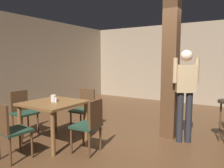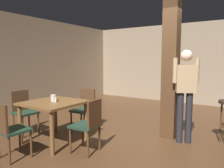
{
  "view_description": "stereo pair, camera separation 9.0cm",
  "coord_description": "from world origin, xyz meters",
  "px_view_note": "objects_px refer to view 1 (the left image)",
  "views": [
    {
      "loc": [
        1.57,
        -3.43,
        1.55
      ],
      "look_at": [
        -0.75,
        0.28,
        1.06
      ],
      "focal_mm": 35.0,
      "sensor_mm": 36.0,
      "label": 1
    },
    {
      "loc": [
        1.65,
        -3.38,
        1.55
      ],
      "look_at": [
        -0.75,
        0.28,
        1.06
      ],
      "focal_mm": 35.0,
      "sensor_mm": 36.0,
      "label": 2
    }
  ],
  "objects_px": {
    "chair_north": "(84,107)",
    "chair_east": "(90,123)",
    "napkin_cup": "(53,98)",
    "chair_west": "(23,110)",
    "chair_south": "(10,128)",
    "dining_table": "(54,108)",
    "standing_person": "(185,89)",
    "salt_shaker": "(56,100)"
  },
  "relations": [
    {
      "from": "chair_south",
      "to": "napkin_cup",
      "type": "bearing_deg",
      "value": 90.71
    },
    {
      "from": "dining_table",
      "to": "chair_west",
      "type": "distance_m",
      "value": 0.92
    },
    {
      "from": "chair_south",
      "to": "standing_person",
      "type": "xyz_separation_m",
      "value": [
        2.05,
        2.19,
        0.5
      ]
    },
    {
      "from": "chair_north",
      "to": "chair_west",
      "type": "height_order",
      "value": "same"
    },
    {
      "from": "salt_shaker",
      "to": "chair_north",
      "type": "bearing_deg",
      "value": 94.01
    },
    {
      "from": "salt_shaker",
      "to": "chair_south",
      "type": "bearing_deg",
      "value": -95.37
    },
    {
      "from": "dining_table",
      "to": "napkin_cup",
      "type": "xyz_separation_m",
      "value": [
        -0.02,
        0.02,
        0.19
      ]
    },
    {
      "from": "dining_table",
      "to": "standing_person",
      "type": "bearing_deg",
      "value": 32.58
    },
    {
      "from": "salt_shaker",
      "to": "napkin_cup",
      "type": "bearing_deg",
      "value": 161.51
    },
    {
      "from": "dining_table",
      "to": "napkin_cup",
      "type": "distance_m",
      "value": 0.19
    },
    {
      "from": "dining_table",
      "to": "chair_east",
      "type": "xyz_separation_m",
      "value": [
        0.85,
        -0.02,
        -0.14
      ]
    },
    {
      "from": "chair_west",
      "to": "standing_person",
      "type": "distance_m",
      "value": 3.27
    },
    {
      "from": "dining_table",
      "to": "chair_south",
      "type": "height_order",
      "value": "chair_south"
    },
    {
      "from": "chair_west",
      "to": "standing_person",
      "type": "relative_size",
      "value": 0.52
    },
    {
      "from": "dining_table",
      "to": "chair_west",
      "type": "xyz_separation_m",
      "value": [
        -0.91,
        -0.01,
        -0.14
      ]
    },
    {
      "from": "chair_east",
      "to": "salt_shaker",
      "type": "bearing_deg",
      "value": 179.79
    },
    {
      "from": "chair_west",
      "to": "dining_table",
      "type": "bearing_deg",
      "value": 0.58
    },
    {
      "from": "chair_south",
      "to": "napkin_cup",
      "type": "distance_m",
      "value": 0.96
    },
    {
      "from": "dining_table",
      "to": "chair_east",
      "type": "distance_m",
      "value": 0.86
    },
    {
      "from": "chair_east",
      "to": "chair_west",
      "type": "relative_size",
      "value": 1.0
    },
    {
      "from": "chair_west",
      "to": "napkin_cup",
      "type": "bearing_deg",
      "value": 1.78
    },
    {
      "from": "salt_shaker",
      "to": "standing_person",
      "type": "distance_m",
      "value": 2.38
    },
    {
      "from": "chair_west",
      "to": "napkin_cup",
      "type": "height_order",
      "value": "chair_west"
    },
    {
      "from": "chair_west",
      "to": "salt_shaker",
      "type": "height_order",
      "value": "chair_west"
    },
    {
      "from": "napkin_cup",
      "to": "chair_west",
      "type": "bearing_deg",
      "value": -178.22
    },
    {
      "from": "chair_east",
      "to": "napkin_cup",
      "type": "relative_size",
      "value": 6.95
    },
    {
      "from": "chair_west",
      "to": "napkin_cup",
      "type": "relative_size",
      "value": 6.95
    },
    {
      "from": "dining_table",
      "to": "salt_shaker",
      "type": "height_order",
      "value": "salt_shaker"
    },
    {
      "from": "chair_east",
      "to": "napkin_cup",
      "type": "bearing_deg",
      "value": 177.77
    },
    {
      "from": "chair_north",
      "to": "chair_east",
      "type": "height_order",
      "value": "same"
    },
    {
      "from": "chair_south",
      "to": "napkin_cup",
      "type": "height_order",
      "value": "chair_south"
    },
    {
      "from": "napkin_cup",
      "to": "salt_shaker",
      "type": "xyz_separation_m",
      "value": [
        0.09,
        -0.03,
        -0.02
      ]
    },
    {
      "from": "chair_south",
      "to": "standing_person",
      "type": "height_order",
      "value": "standing_person"
    },
    {
      "from": "chair_east",
      "to": "salt_shaker",
      "type": "distance_m",
      "value": 0.84
    },
    {
      "from": "chair_south",
      "to": "chair_north",
      "type": "bearing_deg",
      "value": 89.35
    },
    {
      "from": "chair_west",
      "to": "chair_south",
      "type": "bearing_deg",
      "value": -44.09
    },
    {
      "from": "chair_north",
      "to": "chair_east",
      "type": "relative_size",
      "value": 1.0
    },
    {
      "from": "chair_east",
      "to": "chair_west",
      "type": "distance_m",
      "value": 1.76
    },
    {
      "from": "dining_table",
      "to": "chair_north",
      "type": "height_order",
      "value": "chair_north"
    },
    {
      "from": "dining_table",
      "to": "chair_west",
      "type": "relative_size",
      "value": 1.11
    },
    {
      "from": "chair_west",
      "to": "standing_person",
      "type": "height_order",
      "value": "standing_person"
    },
    {
      "from": "chair_east",
      "to": "chair_west",
      "type": "xyz_separation_m",
      "value": [
        -1.76,
        0.01,
        0.0
      ]
    }
  ]
}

